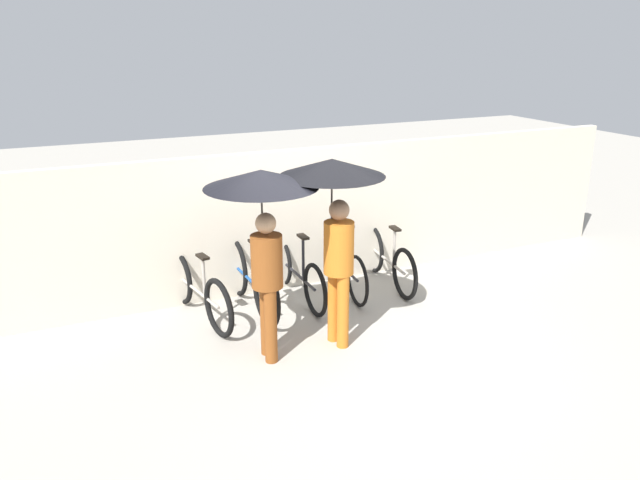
{
  "coord_description": "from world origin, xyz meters",
  "views": [
    {
      "loc": [
        -2.78,
        -5.24,
        3.25
      ],
      "look_at": [
        0.0,
        0.86,
        1.0
      ],
      "focal_mm": 35.0,
      "sensor_mm": 36.0,
      "label": 1
    }
  ],
  "objects_px": {
    "pedestrian_leading": "(263,207)",
    "parked_bicycle_1": "(250,279)",
    "parked_bicycle_3": "(343,265)",
    "parked_bicycle_2": "(297,273)",
    "parked_bicycle_4": "(388,259)",
    "pedestrian_center": "(334,197)",
    "parked_bicycle_0": "(198,290)"
  },
  "relations": [
    {
      "from": "pedestrian_leading",
      "to": "parked_bicycle_1",
      "type": "bearing_deg",
      "value": 85.55
    },
    {
      "from": "pedestrian_leading",
      "to": "parked_bicycle_3",
      "type": "bearing_deg",
      "value": 44.32
    },
    {
      "from": "parked_bicycle_1",
      "to": "parked_bicycle_3",
      "type": "bearing_deg",
      "value": -89.42
    },
    {
      "from": "parked_bicycle_2",
      "to": "parked_bicycle_1",
      "type": "bearing_deg",
      "value": 95.81
    },
    {
      "from": "parked_bicycle_4",
      "to": "pedestrian_center",
      "type": "bearing_deg",
      "value": 135.83
    },
    {
      "from": "parked_bicycle_0",
      "to": "parked_bicycle_1",
      "type": "xyz_separation_m",
      "value": [
        0.64,
        -0.01,
        0.03
      ]
    },
    {
      "from": "parked_bicycle_2",
      "to": "pedestrian_leading",
      "type": "relative_size",
      "value": 0.89
    },
    {
      "from": "parked_bicycle_3",
      "to": "parked_bicycle_1",
      "type": "bearing_deg",
      "value": 98.17
    },
    {
      "from": "parked_bicycle_3",
      "to": "parked_bicycle_0",
      "type": "bearing_deg",
      "value": 97.03
    },
    {
      "from": "parked_bicycle_0",
      "to": "parked_bicycle_4",
      "type": "height_order",
      "value": "parked_bicycle_0"
    },
    {
      "from": "parked_bicycle_1",
      "to": "pedestrian_leading",
      "type": "bearing_deg",
      "value": 167.74
    },
    {
      "from": "parked_bicycle_3",
      "to": "pedestrian_leading",
      "type": "distance_m",
      "value": 2.29
    },
    {
      "from": "parked_bicycle_3",
      "to": "parked_bicycle_4",
      "type": "xyz_separation_m",
      "value": [
        0.64,
        -0.06,
        0.0
      ]
    },
    {
      "from": "parked_bicycle_4",
      "to": "pedestrian_leading",
      "type": "xyz_separation_m",
      "value": [
        -2.13,
        -1.13,
        1.26
      ]
    },
    {
      "from": "parked_bicycle_1",
      "to": "parked_bicycle_0",
      "type": "bearing_deg",
      "value": 87.17
    },
    {
      "from": "parked_bicycle_0",
      "to": "parked_bicycle_2",
      "type": "bearing_deg",
      "value": -97.66
    },
    {
      "from": "parked_bicycle_3",
      "to": "parked_bicycle_4",
      "type": "distance_m",
      "value": 0.65
    },
    {
      "from": "parked_bicycle_3",
      "to": "pedestrian_center",
      "type": "bearing_deg",
      "value": 154.7
    },
    {
      "from": "parked_bicycle_4",
      "to": "parked_bicycle_0",
      "type": "bearing_deg",
      "value": 95.55
    },
    {
      "from": "pedestrian_leading",
      "to": "pedestrian_center",
      "type": "relative_size",
      "value": 0.98
    },
    {
      "from": "parked_bicycle_3",
      "to": "pedestrian_center",
      "type": "distance_m",
      "value": 1.91
    },
    {
      "from": "parked_bicycle_0",
      "to": "parked_bicycle_1",
      "type": "bearing_deg",
      "value": -100.67
    },
    {
      "from": "parked_bicycle_2",
      "to": "parked_bicycle_3",
      "type": "relative_size",
      "value": 1.06
    },
    {
      "from": "parked_bicycle_0",
      "to": "parked_bicycle_3",
      "type": "distance_m",
      "value": 1.93
    },
    {
      "from": "parked_bicycle_2",
      "to": "pedestrian_center",
      "type": "xyz_separation_m",
      "value": [
        -0.07,
        -1.21,
        1.29
      ]
    },
    {
      "from": "parked_bicycle_4",
      "to": "pedestrian_center",
      "type": "relative_size",
      "value": 0.83
    },
    {
      "from": "parked_bicycle_2",
      "to": "parked_bicycle_3",
      "type": "distance_m",
      "value": 0.64
    },
    {
      "from": "parked_bicycle_4",
      "to": "parked_bicycle_3",
      "type": "bearing_deg",
      "value": 90.05
    },
    {
      "from": "parked_bicycle_2",
      "to": "pedestrian_center",
      "type": "height_order",
      "value": "pedestrian_center"
    },
    {
      "from": "parked_bicycle_0",
      "to": "pedestrian_leading",
      "type": "height_order",
      "value": "pedestrian_leading"
    },
    {
      "from": "pedestrian_leading",
      "to": "pedestrian_center",
      "type": "height_order",
      "value": "pedestrian_center"
    },
    {
      "from": "parked_bicycle_0",
      "to": "parked_bicycle_3",
      "type": "relative_size",
      "value": 1.07
    }
  ]
}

